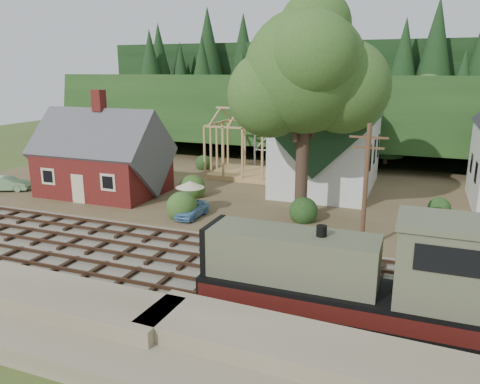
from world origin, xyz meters
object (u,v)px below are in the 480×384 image
(car_blue, at_px, (192,209))
(car_green, at_px, (7,184))
(patio_set, at_px, (190,186))
(locomotive, at_px, (355,277))

(car_blue, relative_size, car_green, 0.89)
(car_blue, bearing_deg, patio_set, 122.53)
(locomotive, height_order, car_green, locomotive)
(locomotive, xyz_separation_m, car_blue, (-13.25, 10.48, -1.32))
(car_blue, height_order, car_green, car_green)
(locomotive, distance_m, patio_set, 18.12)
(car_green, bearing_deg, patio_set, -113.74)
(car_green, xyz_separation_m, patio_set, (18.47, 0.18, 1.43))
(car_green, relative_size, patio_set, 1.62)
(locomotive, xyz_separation_m, patio_set, (-13.93, 11.58, 0.16))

